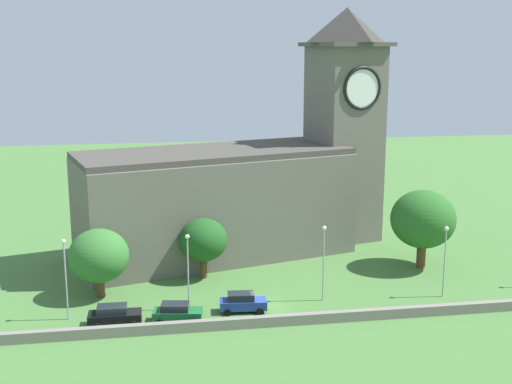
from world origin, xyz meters
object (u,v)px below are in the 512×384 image
Objects in this scene: streetlamp_west_mid at (188,260)px; tree_by_tower at (99,256)px; streetlamp_west_end at (65,267)px; tree_riverside_east at (203,240)px; streetlamp_central at (324,252)px; car_green at (177,312)px; car_black at (114,315)px; streetlamp_east_mid at (445,250)px; church at (250,181)px; car_blue at (243,302)px; tree_churchyard at (423,219)px.

streetlamp_west_mid reaches higher than tree_by_tower.
streetlamp_west_end is 16.41m from tree_riverside_east.
streetlamp_central is at bearing -12.05° from tree_by_tower.
car_black is at bearing 177.45° from car_green.
streetlamp_east_mid is (36.85, -0.16, -0.23)m from streetlamp_west_end.
tree_by_tower is (-17.37, -13.43, -4.35)m from church.
car_green is at bearing -168.59° from streetlamp_central.
tree_churchyard reaches higher than car_blue.
streetlamp_west_end is 6.14m from tree_by_tower.
streetlamp_west_end reaches higher than car_blue.
streetlamp_central is (4.59, -18.12, -3.56)m from church.
streetlamp_west_mid is at bearing -163.08° from tree_churchyard.
car_black is (-15.69, -20.82, -7.72)m from church.
church reaches higher than tree_by_tower.
streetlamp_east_mid is at bearing -1.77° from streetlamp_west_mid.
tree_riverside_east is 11.50m from tree_by_tower.
streetlamp_west_mid reaches higher than car_green.
streetlamp_central is at bearing -149.57° from tree_churchyard.
tree_by_tower reaches higher than car_green.
car_green is (-10.01, -21.07, -7.75)m from church.
tree_churchyard is (18.32, -10.06, -2.96)m from church.
church is at bearing 37.72° from tree_by_tower.
church reaches higher than car_blue.
streetlamp_west_mid reaches higher than car_black.
car_black is 0.63× the size of streetlamp_central.
tree_riverside_east is (-23.42, 9.54, -0.60)m from streetlamp_east_mid.
car_blue is 15.39m from tree_by_tower.
car_black reaches higher than car_green.
streetlamp_east_mid is at bearing 1.73° from car_blue.
car_green is 30.77m from tree_churchyard.
tree_riverside_east is 24.91m from tree_churchyard.
streetlamp_west_mid is 1.02× the size of streetlamp_east_mid.
streetlamp_west_end is at bearing 179.75° from streetlamp_east_mid.
streetlamp_central is 1.10× the size of tree_by_tower.
church is at bearing 79.32° from car_blue.
streetlamp_east_mid is (25.63, -0.79, -0.08)m from streetlamp_west_mid.
church is 20.62m from streetlamp_west_mid.
streetlamp_central is at bearing 11.41° from car_green.
tree_riverside_east is at bearing -124.46° from church.
streetlamp_west_mid is 1.13× the size of tree_riverside_east.
streetlamp_central reaches higher than streetlamp_east_mid.
car_blue reaches higher than car_green.
tree_churchyard is at bearing 5.41° from tree_by_tower.
tree_churchyard is at bearing 23.65° from car_blue.
tree_riverside_east reaches higher than car_blue.
car_green is 11.04m from streetlamp_west_end.
streetlamp_east_mid is (32.55, 1.73, 3.96)m from car_black.
tree_by_tower is (-34.23, 5.65, -0.59)m from streetlamp_east_mid.
car_blue is 0.61× the size of streetlamp_west_mid.
tree_by_tower is (-7.36, 7.63, 3.40)m from car_green.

